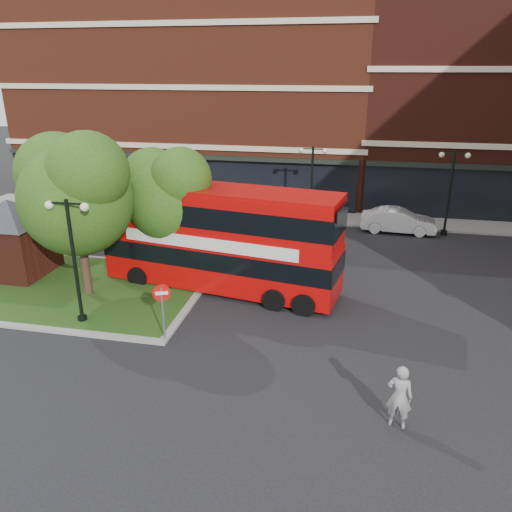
% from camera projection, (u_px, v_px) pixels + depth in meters
% --- Properties ---
extents(ground, '(120.00, 120.00, 0.00)m').
position_uv_depth(ground, '(216.00, 340.00, 18.42)').
color(ground, black).
rests_on(ground, ground).
extents(pavement_far, '(44.00, 3.00, 0.12)m').
position_uv_depth(pavement_far, '(283.00, 215.00, 33.50)').
color(pavement_far, slate).
rests_on(pavement_far, ground).
extents(terrace_far_left, '(26.00, 12.00, 14.00)m').
position_uv_depth(terrace_far_left, '(199.00, 99.00, 39.38)').
color(terrace_far_left, maroon).
rests_on(terrace_far_left, ground).
extents(terrace_far_right, '(18.00, 12.00, 16.00)m').
position_uv_depth(terrace_far_right, '(499.00, 88.00, 34.90)').
color(terrace_far_right, '#471911').
rests_on(terrace_far_right, ground).
extents(traffic_island, '(12.60, 7.60, 0.15)m').
position_uv_depth(traffic_island, '(65.00, 287.00, 22.64)').
color(traffic_island, gray).
rests_on(traffic_island, ground).
extents(kiosk, '(6.51, 6.51, 3.60)m').
position_uv_depth(kiosk, '(12.00, 229.00, 23.31)').
color(kiosk, '#471911').
rests_on(kiosk, traffic_island).
extents(tree_island_west, '(5.40, 4.71, 7.21)m').
position_uv_depth(tree_island_west, '(74.00, 189.00, 20.30)').
color(tree_island_west, '#2D2116').
rests_on(tree_island_west, ground).
extents(tree_island_east, '(4.46, 3.90, 6.29)m').
position_uv_depth(tree_island_east, '(167.00, 191.00, 22.21)').
color(tree_island_east, '#2D2116').
rests_on(tree_island_east, ground).
extents(lamp_island, '(1.72, 0.36, 5.00)m').
position_uv_depth(lamp_island, '(74.00, 256.00, 18.62)').
color(lamp_island, black).
rests_on(lamp_island, ground).
extents(lamp_far_left, '(1.72, 0.36, 5.00)m').
position_uv_depth(lamp_far_left, '(312.00, 183.00, 30.31)').
color(lamp_far_left, black).
rests_on(lamp_far_left, ground).
extents(lamp_far_right, '(1.72, 0.36, 5.00)m').
position_uv_depth(lamp_far_right, '(450.00, 189.00, 28.81)').
color(lamp_far_right, black).
rests_on(lamp_far_right, ground).
extents(bus, '(10.90, 4.21, 4.07)m').
position_uv_depth(bus, '(220.00, 232.00, 21.81)').
color(bus, '#AF0707').
rests_on(bus, ground).
extents(woman, '(0.78, 0.59, 1.94)m').
position_uv_depth(woman, '(399.00, 397.00, 13.70)').
color(woman, gray).
rests_on(woman, ground).
extents(car_silver, '(4.81, 2.46, 1.57)m').
position_uv_depth(car_silver, '(235.00, 204.00, 33.38)').
color(car_silver, silver).
rests_on(car_silver, ground).
extents(car_white, '(4.49, 1.78, 1.45)m').
position_uv_depth(car_white, '(398.00, 221.00, 30.06)').
color(car_white, white).
rests_on(car_white, ground).
extents(no_entry_sign, '(0.60, 0.29, 2.29)m').
position_uv_depth(no_entry_sign, '(162.00, 301.00, 17.72)').
color(no_entry_sign, slate).
rests_on(no_entry_sign, ground).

